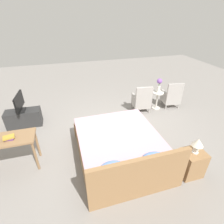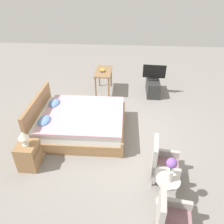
% 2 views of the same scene
% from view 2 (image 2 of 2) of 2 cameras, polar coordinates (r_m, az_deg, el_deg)
% --- Properties ---
extents(ground_plane, '(16.00, 16.00, 0.00)m').
position_cam_2_polar(ground_plane, '(5.68, 1.25, -5.49)').
color(ground_plane, gray).
extents(bed, '(1.86, 2.22, 0.96)m').
position_cam_2_polar(bed, '(5.61, -8.55, -2.63)').
color(bed, '#997047').
rests_on(bed, ground_plane).
extents(armchair_by_window_left, '(0.61, 0.61, 0.92)m').
position_cam_2_polar(armchair_by_window_left, '(3.77, 15.16, -25.55)').
color(armchair_by_window_left, '#ADA8A3').
rests_on(armchair_by_window_left, ground_plane).
extents(armchair_by_window_right, '(0.60, 0.60, 0.92)m').
position_cam_2_polar(armchair_by_window_right, '(4.45, 13.03, -13.24)').
color(armchair_by_window_right, '#ADA8A3').
rests_on(armchair_by_window_right, ground_plane).
extents(side_table, '(0.40, 0.40, 0.61)m').
position_cam_2_polar(side_table, '(4.08, 14.05, -18.89)').
color(side_table, beige).
rests_on(side_table, ground_plane).
extents(flower_vase, '(0.17, 0.17, 0.48)m').
position_cam_2_polar(flower_vase, '(3.69, 15.14, -13.84)').
color(flower_vase, silver).
rests_on(flower_vase, side_table).
extents(nightstand, '(0.44, 0.41, 0.59)m').
position_cam_2_polar(nightstand, '(4.95, -20.91, -10.57)').
color(nightstand, '#997047').
rests_on(nightstand, ground_plane).
extents(table_lamp, '(0.22, 0.22, 0.33)m').
position_cam_2_polar(table_lamp, '(4.64, -22.14, -5.96)').
color(table_lamp, silver).
rests_on(table_lamp, nightstand).
extents(tv_stand, '(0.96, 0.40, 0.50)m').
position_cam_2_polar(tv_stand, '(7.54, 10.56, 6.55)').
color(tv_stand, '#2D2D2D').
rests_on(tv_stand, ground_plane).
extents(tv_flatscreen, '(0.22, 0.74, 0.51)m').
position_cam_2_polar(tv_flatscreen, '(7.33, 10.97, 10.14)').
color(tv_flatscreen, black).
rests_on(tv_flatscreen, tv_stand).
extents(vanity_desk, '(1.04, 0.52, 0.78)m').
position_cam_2_polar(vanity_desk, '(7.33, -2.21, 9.85)').
color(vanity_desk, '#8E6B47').
rests_on(vanity_desk, ground_plane).
extents(book_stack, '(0.23, 0.18, 0.07)m').
position_cam_2_polar(book_stack, '(7.23, -2.56, 10.82)').
color(book_stack, '#66387A').
rests_on(book_stack, vanity_desk).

